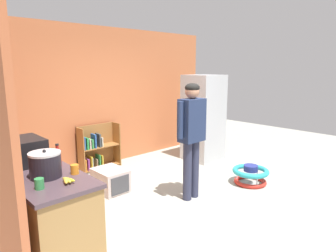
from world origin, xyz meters
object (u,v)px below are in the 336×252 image
Objects in this scene: bookshelf at (96,150)px; standing_person at (192,131)px; refrigerator at (203,118)px; microwave at (25,151)px; orange_cup at (75,169)px; baby_walker at (250,174)px; kitchen_counter at (35,205)px; green_cup at (39,184)px; blue_cup at (4,148)px; pet_carrier at (110,180)px; white_cup at (25,150)px; crock_pot at (45,165)px; banana_bunch at (67,180)px; ketchup_bottle at (58,157)px.

standing_person reaches higher than bookshelf.
refrigerator is 3.71× the size of microwave.
refrigerator is 18.74× the size of orange_cup.
baby_walker is 3.50m from microwave.
green_cup is (-0.17, -0.68, 0.50)m from kitchen_counter.
blue_cup is (-3.81, 0.03, 0.06)m from refrigerator.
refrigerator is at bearing 2.89° from pet_carrier.
white_cup reaches higher than bookshelf.
crock_pot is at bearing -129.16° from bookshelf.
white_cup is (-2.00, 0.93, -0.09)m from standing_person.
crock_pot is at bearing -97.56° from white_cup.
refrigerator is at bearing 35.20° from standing_person.
green_cup reaches higher than kitchen_counter.
pet_carrier is (-0.40, -1.11, -0.20)m from bookshelf.
white_cup is (0.05, 1.27, 0.02)m from banana_bunch.
ketchup_bottle is (-1.17, -0.87, 0.82)m from pet_carrier.
refrigerator is at bearing 20.42° from green_cup.
white_cup and blue_cup have the same top height.
kitchen_counter reaches higher than bookshelf.
crock_pot reaches higher than white_cup.
white_cup is at bearing 158.49° from baby_walker.
green_cup is (-1.95, -2.45, 0.57)m from bookshelf.
ketchup_bottle is 2.59× the size of white_cup.
green_cup is at bearing -172.50° from standing_person.
microwave is 0.57m from crock_pot.
bookshelf is 1.41× the size of baby_walker.
microwave is 1.95× the size of ketchup_bottle.
banana_bunch is (-3.20, -0.03, 0.77)m from baby_walker.
crock_pot is 3.14× the size of green_cup.
microwave reaches higher than kitchen_counter.
orange_cup is at bearing -70.91° from microwave.
kitchen_counter is at bearing -86.79° from microwave.
ketchup_bottle is (-3.56, -0.99, 0.11)m from refrigerator.
baby_walker is (1.15, -0.31, -0.88)m from standing_person.
standing_person is 1.90m from orange_cup.
microwave is 0.41m from ketchup_bottle.
standing_person is 2.84× the size of baby_walker.
pet_carrier is 5.81× the size of orange_cup.
crock_pot is at bearing 105.46° from banana_bunch.
standing_person is at bearing -13.79° from microwave.
standing_person is (0.34, -2.15, 0.66)m from bookshelf.
orange_cup is at bearing 47.15° from banana_bunch.
banana_bunch is (0.07, -0.72, 0.48)m from kitchen_counter.
refrigerator is at bearing 20.54° from orange_cup.
white_cup reaches higher than baby_walker.
white_cup is at bearing 95.65° from orange_cup.
crock_pot is at bearing -90.23° from microwave.
crock_pot is (-0.00, -0.57, -0.02)m from microwave.
kitchen_counter is 0.75m from white_cup.
ketchup_bottle is 0.61m from green_cup.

